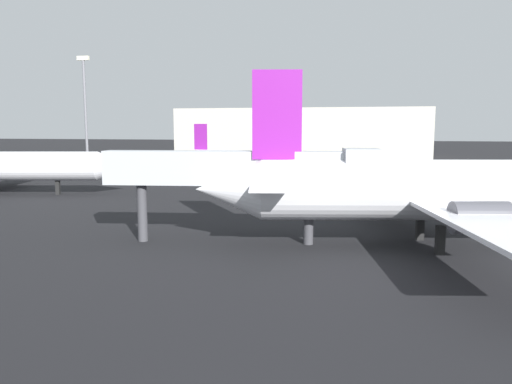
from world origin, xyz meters
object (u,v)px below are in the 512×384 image
object	(u,v)px
airplane_at_gate	(447,190)
light_mast_left	(85,107)
airplane_distant	(260,159)
jet_bridge	(253,170)

from	to	relation	value
airplane_at_gate	light_mast_left	bearing A→B (deg)	127.50
airplane_distant	jet_bridge	size ratio (longest dim) A/B	1.58
airplane_distant	jet_bridge	bearing A→B (deg)	-73.97
airplane_at_gate	jet_bridge	bearing A→B (deg)	176.48
airplane_at_gate	jet_bridge	xyz separation A→B (m)	(-13.22, -1.70, 1.26)
light_mast_left	jet_bridge	bearing A→B (deg)	-49.95
airplane_at_gate	light_mast_left	world-z (taller)	light_mast_left
airplane_at_gate	light_mast_left	distance (m)	78.22
airplane_at_gate	airplane_distant	size ratio (longest dim) A/B	1.14
airplane_distant	light_mast_left	bearing A→B (deg)	179.49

